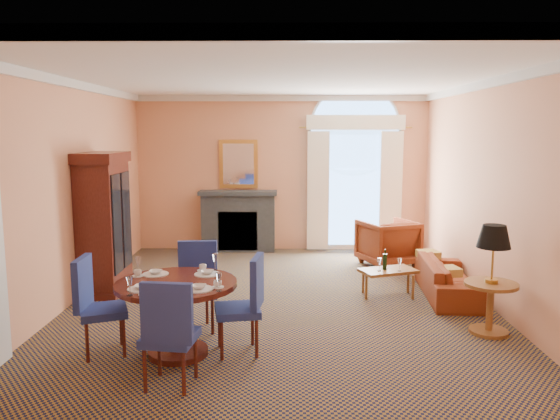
{
  "coord_description": "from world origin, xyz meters",
  "views": [
    {
      "loc": [
        0.1,
        -7.59,
        2.47
      ],
      "look_at": [
        0.0,
        0.5,
        1.3
      ],
      "focal_mm": 35.0,
      "sensor_mm": 36.0,
      "label": 1
    }
  ],
  "objects_px": {
    "coffee_table": "(388,271)",
    "armoire": "(104,225)",
    "dining_table": "(177,301)",
    "sofa": "(449,279)",
    "armchair": "(388,243)",
    "side_table": "(492,266)"
  },
  "relations": [
    {
      "from": "coffee_table",
      "to": "armoire",
      "type": "bearing_deg",
      "value": 156.76
    },
    {
      "from": "dining_table",
      "to": "sofa",
      "type": "bearing_deg",
      "value": 31.41
    },
    {
      "from": "armoire",
      "to": "armchair",
      "type": "distance_m",
      "value": 5.02
    },
    {
      "from": "coffee_table",
      "to": "side_table",
      "type": "height_order",
      "value": "side_table"
    },
    {
      "from": "coffee_table",
      "to": "side_table",
      "type": "relative_size",
      "value": 0.7
    },
    {
      "from": "sofa",
      "to": "armchair",
      "type": "relative_size",
      "value": 1.96
    },
    {
      "from": "side_table",
      "to": "dining_table",
      "type": "bearing_deg",
      "value": -169.22
    },
    {
      "from": "side_table",
      "to": "armoire",
      "type": "bearing_deg",
      "value": 161.7
    },
    {
      "from": "armchair",
      "to": "coffee_table",
      "type": "distance_m",
      "value": 1.96
    },
    {
      "from": "coffee_table",
      "to": "sofa",
      "type": "bearing_deg",
      "value": -18.77
    },
    {
      "from": "side_table",
      "to": "coffee_table",
      "type": "bearing_deg",
      "value": 122.87
    },
    {
      "from": "dining_table",
      "to": "side_table",
      "type": "distance_m",
      "value": 3.78
    },
    {
      "from": "dining_table",
      "to": "sofa",
      "type": "xyz_separation_m",
      "value": [
        3.66,
        2.23,
        -0.35
      ]
    },
    {
      "from": "armoire",
      "to": "sofa",
      "type": "relative_size",
      "value": 1.17
    },
    {
      "from": "armoire",
      "to": "dining_table",
      "type": "xyz_separation_m",
      "value": [
        1.61,
        -2.47,
        -0.42
      ]
    },
    {
      "from": "armchair",
      "to": "coffee_table",
      "type": "xyz_separation_m",
      "value": [
        -0.35,
        -1.93,
        -0.04
      ]
    },
    {
      "from": "coffee_table",
      "to": "dining_table",
      "type": "bearing_deg",
      "value": -160.93
    },
    {
      "from": "sofa",
      "to": "coffee_table",
      "type": "height_order",
      "value": "coffee_table"
    },
    {
      "from": "armoire",
      "to": "armchair",
      "type": "height_order",
      "value": "armoire"
    },
    {
      "from": "dining_table",
      "to": "coffee_table",
      "type": "height_order",
      "value": "dining_table"
    },
    {
      "from": "armoire",
      "to": "coffee_table",
      "type": "distance_m",
      "value": 4.4
    },
    {
      "from": "dining_table",
      "to": "armchair",
      "type": "relative_size",
      "value": 1.42
    }
  ]
}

